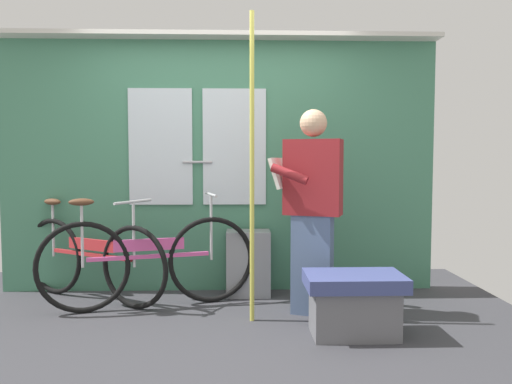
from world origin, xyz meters
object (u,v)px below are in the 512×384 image
bicycle_near_door (149,261)px  handrail_pole (252,169)px  trash_bin_by_wall (248,263)px  bench_seat_corner (354,303)px  passenger_reading_newspaper (312,207)px  bicycle_leaning_behind (91,259)px

bicycle_near_door → handrail_pole: 1.24m
trash_bin_by_wall → bench_seat_corner: size_ratio=0.87×
bench_seat_corner → handrail_pole: bearing=154.0°
bench_seat_corner → bicycle_near_door: bearing=155.7°
trash_bin_by_wall → bench_seat_corner: (0.74, -1.09, -0.06)m
passenger_reading_newspaper → handrail_pole: bearing=40.1°
bicycle_leaning_behind → passenger_reading_newspaper: passenger_reading_newspaper is taller
handrail_pole → bench_seat_corner: size_ratio=3.42×
bicycle_near_door → bench_seat_corner: size_ratio=2.55×
passenger_reading_newspaper → trash_bin_by_wall: (-0.51, 0.56, -0.58)m
passenger_reading_newspaper → trash_bin_by_wall: 0.95m
bicycle_near_door → bench_seat_corner: bearing=-39.2°
trash_bin_by_wall → passenger_reading_newspaper: bearing=-47.9°
passenger_reading_newspaper → bench_seat_corner: (0.23, -0.52, -0.64)m
bicycle_leaning_behind → handrail_pole: (1.43, -0.59, 0.82)m
passenger_reading_newspaper → bench_seat_corner: passenger_reading_newspaper is taller
bicycle_near_door → trash_bin_by_wall: size_ratio=2.95×
handrail_pole → passenger_reading_newspaper: bearing=19.1°
bicycle_leaning_behind → handrail_pole: handrail_pole is taller
handrail_pole → bicycle_leaning_behind: bearing=157.5°
trash_bin_by_wall → bicycle_leaning_behind: bearing=-174.3°
trash_bin_by_wall → handrail_pole: (0.02, -0.73, 0.89)m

